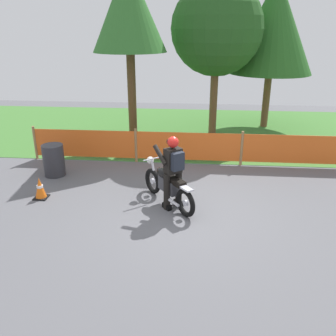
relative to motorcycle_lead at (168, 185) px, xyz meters
The scene contains 10 objects.
ground 0.67m from the motorcycle_lead, 36.46° to the right, with size 24.00×24.00×0.02m, color #5B5B60.
grass_verge 6.48m from the motorcycle_lead, 86.66° to the left, with size 24.00×7.56×0.01m, color #427A33.
barrier_fence 2.70m from the motorcycle_lead, 81.97° to the left, with size 9.56×0.08×1.05m.
tree_leftmost 6.13m from the motorcycle_lead, 109.89° to the left, with size 2.37×2.37×5.74m.
tree_near_left 6.92m from the motorcycle_lead, 78.70° to the left, with size 3.23×3.23×5.42m.
tree_near_right 8.72m from the motorcycle_lead, 65.17° to the left, with size 3.18×3.18×5.69m.
motorcycle_lead is the anchor object (origin of this frame).
rider_lead 0.53m from the motorcycle_lead, 51.53° to the right, with size 0.74×0.78×1.69m.
traffic_cone 3.09m from the motorcycle_lead, behind, with size 0.32×0.32×0.53m.
spare_drum 3.59m from the motorcycle_lead, 156.33° to the left, with size 0.58×0.58×0.88m, color #2D2D33.
Camera 1 is at (0.29, -7.17, 3.88)m, focal length 38.08 mm.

